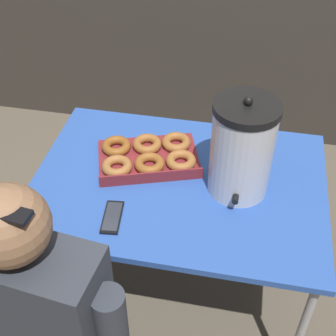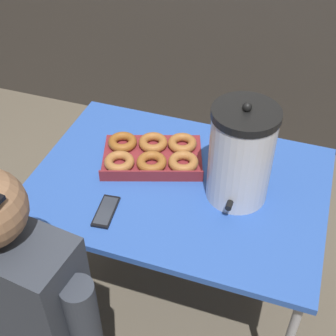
{
  "view_description": "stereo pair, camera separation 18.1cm",
  "coord_description": "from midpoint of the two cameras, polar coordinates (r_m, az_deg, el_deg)",
  "views": [
    {
      "loc": [
        0.22,
        -1.33,
        1.98
      ],
      "look_at": [
        -0.04,
        0.0,
        0.78
      ],
      "focal_mm": 50.0,
      "sensor_mm": 36.0,
      "label": 1
    },
    {
      "loc": [
        0.39,
        -1.28,
        1.98
      ],
      "look_at": [
        -0.04,
        0.0,
        0.78
      ],
      "focal_mm": 50.0,
      "sensor_mm": 36.0,
      "label": 2
    }
  ],
  "objects": [
    {
      "name": "folding_table",
      "position": [
        1.88,
        4.03,
        -2.9
      ],
      "size": [
        1.15,
        0.82,
        0.72
      ],
      "color": "#2D56B2",
      "rests_on": "ground"
    },
    {
      "name": "donut_box",
      "position": [
        1.92,
        0.74,
        1.57
      ],
      "size": [
        0.48,
        0.39,
        0.05
      ],
      "rotation": [
        0.0,
        0.0,
        0.32
      ],
      "color": "maroon",
      "rests_on": "folding_table"
    },
    {
      "name": "person_seated",
      "position": [
        1.68,
        -13.83,
        -17.39
      ],
      "size": [
        0.59,
        0.28,
        1.21
      ],
      "rotation": [
        0.0,
        0.0,
        3.02
      ],
      "color": "#33332D",
      "rests_on": "ground"
    },
    {
      "name": "ground_plane",
      "position": [
        2.39,
        3.26,
        -14.42
      ],
      "size": [
        12.0,
        12.0,
        0.0
      ],
      "primitive_type": "plane",
      "color": "brown"
    },
    {
      "name": "coffee_urn",
      "position": [
        1.7,
        11.9,
        1.45
      ],
      "size": [
        0.24,
        0.27,
        0.41
      ],
      "color": "silver",
      "rests_on": "folding_table"
    },
    {
      "name": "cell_phone",
      "position": [
        1.72,
        -4.6,
        -5.43
      ],
      "size": [
        0.08,
        0.16,
        0.01
      ],
      "rotation": [
        0.0,
        0.0,
        0.11
      ],
      "color": "black",
      "rests_on": "folding_table"
    }
  ]
}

